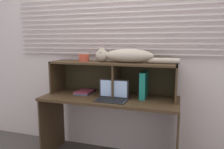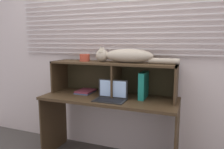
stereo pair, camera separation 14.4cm
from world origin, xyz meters
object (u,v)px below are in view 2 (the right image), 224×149
cat (126,56)px  binder_upright (144,85)px  book_stack (85,91)px  small_basket (85,58)px  laptop (111,96)px

cat → binder_upright: (0.21, 0.00, -0.32)m
binder_upright → book_stack: bearing=-179.5°
book_stack → small_basket: small_basket is taller
book_stack → small_basket: bearing=123.8°
laptop → binder_upright: bearing=33.7°
binder_upright → small_basket: small_basket is taller
binder_upright → small_basket: 0.77m
cat → laptop: 0.47m
cat → book_stack: 0.67m
small_basket → binder_upright: bearing=0.0°
cat → binder_upright: 0.38m
laptop → small_basket: small_basket is taller
binder_upright → small_basket: (-0.72, 0.00, 0.28)m
cat → binder_upright: bearing=0.0°
laptop → binder_upright: (0.31, 0.20, 0.10)m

